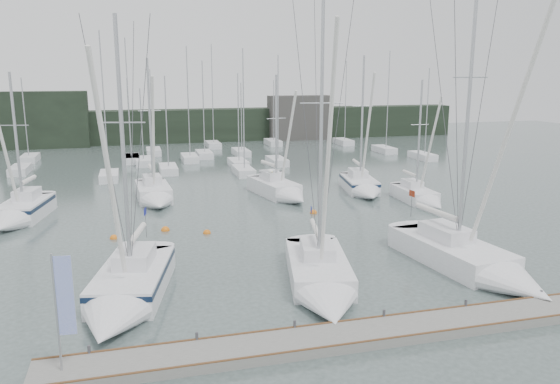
{
  "coord_description": "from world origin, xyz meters",
  "views": [
    {
      "loc": [
        -7.99,
        -23.82,
        10.64
      ],
      "look_at": [
        -0.17,
        5.0,
        4.06
      ],
      "focal_mm": 35.0,
      "sensor_mm": 36.0,
      "label": 1
    }
  ],
  "objects_px": {
    "sailboat_near_right": "(480,265)",
    "buoy_b": "(313,213)",
    "sailboat_near_center": "(323,284)",
    "buoy_a": "(207,233)",
    "sailboat_near_left": "(125,294)",
    "sailboat_mid_e": "(422,198)",
    "buoy_d": "(165,230)",
    "sailboat_mid_c": "(282,191)",
    "sailboat_mid_a": "(19,214)",
    "sailboat_mid_d": "(363,187)",
    "sailboat_mid_b": "(155,196)",
    "buoy_c": "(114,239)",
    "dock_banner": "(62,302)"
  },
  "relations": [
    {
      "from": "sailboat_near_left",
      "to": "sailboat_mid_b",
      "type": "distance_m",
      "value": 20.77
    },
    {
      "from": "sailboat_mid_e",
      "to": "buoy_d",
      "type": "xyz_separation_m",
      "value": [
        -20.87,
        -2.29,
        -0.51
      ]
    },
    {
      "from": "sailboat_near_left",
      "to": "sailboat_mid_a",
      "type": "bearing_deg",
      "value": 126.29
    },
    {
      "from": "sailboat_mid_a",
      "to": "sailboat_mid_c",
      "type": "height_order",
      "value": "sailboat_mid_a"
    },
    {
      "from": "sailboat_mid_b",
      "to": "buoy_a",
      "type": "bearing_deg",
      "value": -76.65
    },
    {
      "from": "sailboat_near_right",
      "to": "sailboat_near_left",
      "type": "bearing_deg",
      "value": 170.3
    },
    {
      "from": "sailboat_mid_c",
      "to": "sailboat_mid_d",
      "type": "bearing_deg",
      "value": -12.85
    },
    {
      "from": "sailboat_mid_b",
      "to": "buoy_a",
      "type": "relative_size",
      "value": 23.96
    },
    {
      "from": "sailboat_near_center",
      "to": "buoy_a",
      "type": "relative_size",
      "value": 29.73
    },
    {
      "from": "sailboat_near_right",
      "to": "buoy_a",
      "type": "xyz_separation_m",
      "value": [
        -12.94,
        11.71,
        -0.62
      ]
    },
    {
      "from": "sailboat_near_center",
      "to": "sailboat_mid_e",
      "type": "xyz_separation_m",
      "value": [
        14.09,
        15.47,
        -0.02
      ]
    },
    {
      "from": "buoy_d",
      "to": "sailboat_mid_e",
      "type": "bearing_deg",
      "value": 6.26
    },
    {
      "from": "sailboat_near_center",
      "to": "sailboat_mid_c",
      "type": "xyz_separation_m",
      "value": [
        3.58,
        20.56,
        0.08
      ]
    },
    {
      "from": "sailboat_mid_d",
      "to": "buoy_b",
      "type": "relative_size",
      "value": 23.35
    },
    {
      "from": "sailboat_mid_c",
      "to": "sailboat_mid_a",
      "type": "bearing_deg",
      "value": 175.41
    },
    {
      "from": "sailboat_near_right",
      "to": "buoy_b",
      "type": "xyz_separation_m",
      "value": [
        -4.27,
        14.95,
        -0.62
      ]
    },
    {
      "from": "sailboat_mid_b",
      "to": "sailboat_near_left",
      "type": "bearing_deg",
      "value": -99.72
    },
    {
      "from": "sailboat_near_center",
      "to": "sailboat_mid_b",
      "type": "xyz_separation_m",
      "value": [
        -7.06,
        21.57,
        0.08
      ]
    },
    {
      "from": "buoy_d",
      "to": "sailboat_mid_a",
      "type": "bearing_deg",
      "value": 154.15
    },
    {
      "from": "sailboat_near_center",
      "to": "buoy_d",
      "type": "bearing_deg",
      "value": 129.66
    },
    {
      "from": "sailboat_mid_c",
      "to": "buoy_a",
      "type": "bearing_deg",
      "value": -142.71
    },
    {
      "from": "sailboat_mid_a",
      "to": "sailboat_mid_d",
      "type": "distance_m",
      "value": 27.95
    },
    {
      "from": "sailboat_mid_a",
      "to": "sailboat_mid_e",
      "type": "bearing_deg",
      "value": 5.61
    },
    {
      "from": "sailboat_near_right",
      "to": "buoy_d",
      "type": "distance_m",
      "value": 20.41
    },
    {
      "from": "sailboat_near_left",
      "to": "sailboat_mid_d",
      "type": "distance_m",
      "value": 28.16
    },
    {
      "from": "sailboat_near_center",
      "to": "buoy_c",
      "type": "height_order",
      "value": "sailboat_near_center"
    },
    {
      "from": "sailboat_mid_d",
      "to": "buoy_a",
      "type": "distance_m",
      "value": 17.41
    },
    {
      "from": "buoy_b",
      "to": "buoy_c",
      "type": "height_order",
      "value": "buoy_b"
    },
    {
      "from": "sailboat_near_center",
      "to": "sailboat_mid_e",
      "type": "height_order",
      "value": "sailboat_near_center"
    },
    {
      "from": "sailboat_mid_c",
      "to": "sailboat_mid_e",
      "type": "distance_m",
      "value": 11.68
    },
    {
      "from": "sailboat_near_right",
      "to": "sailboat_mid_c",
      "type": "xyz_separation_m",
      "value": [
        -5.26,
        20.5,
        -0.01
      ]
    },
    {
      "from": "sailboat_near_right",
      "to": "dock_banner",
      "type": "bearing_deg",
      "value": -173.15
    },
    {
      "from": "sailboat_near_center",
      "to": "sailboat_mid_b",
      "type": "relative_size",
      "value": 1.24
    },
    {
      "from": "sailboat_mid_e",
      "to": "dock_banner",
      "type": "relative_size",
      "value": 2.5
    },
    {
      "from": "sailboat_mid_a",
      "to": "buoy_d",
      "type": "distance_m",
      "value": 11.21
    },
    {
      "from": "dock_banner",
      "to": "buoy_d",
      "type": "distance_m",
      "value": 18.84
    },
    {
      "from": "sailboat_mid_b",
      "to": "buoy_d",
      "type": "height_order",
      "value": "sailboat_mid_b"
    },
    {
      "from": "sailboat_mid_e",
      "to": "sailboat_mid_d",
      "type": "bearing_deg",
      "value": 123.74
    },
    {
      "from": "buoy_a",
      "to": "sailboat_mid_e",
      "type": "bearing_deg",
      "value": 11.52
    },
    {
      "from": "sailboat_mid_b",
      "to": "sailboat_mid_e",
      "type": "distance_m",
      "value": 22.01
    },
    {
      "from": "sailboat_mid_d",
      "to": "buoy_b",
      "type": "distance_m",
      "value": 8.41
    },
    {
      "from": "sailboat_near_left",
      "to": "sailboat_mid_a",
      "type": "distance_m",
      "value": 18.71
    },
    {
      "from": "sailboat_near_right",
      "to": "buoy_b",
      "type": "bearing_deg",
      "value": 98.96
    },
    {
      "from": "sailboat_near_right",
      "to": "sailboat_mid_b",
      "type": "xyz_separation_m",
      "value": [
        -15.9,
        21.51,
        -0.01
      ]
    },
    {
      "from": "sailboat_near_right",
      "to": "sailboat_mid_d",
      "type": "xyz_separation_m",
      "value": [
        2.17,
        20.33,
        -0.02
      ]
    },
    {
      "from": "sailboat_near_right",
      "to": "sailboat_mid_d",
      "type": "distance_m",
      "value": 20.45
    },
    {
      "from": "buoy_b",
      "to": "buoy_a",
      "type": "bearing_deg",
      "value": -159.52
    },
    {
      "from": "buoy_b",
      "to": "buoy_d",
      "type": "xyz_separation_m",
      "value": [
        -11.35,
        -1.82,
        0.0
      ]
    },
    {
      "from": "sailboat_near_left",
      "to": "buoy_a",
      "type": "bearing_deg",
      "value": 76.86
    },
    {
      "from": "buoy_b",
      "to": "dock_banner",
      "type": "relative_size",
      "value": 0.13
    }
  ]
}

